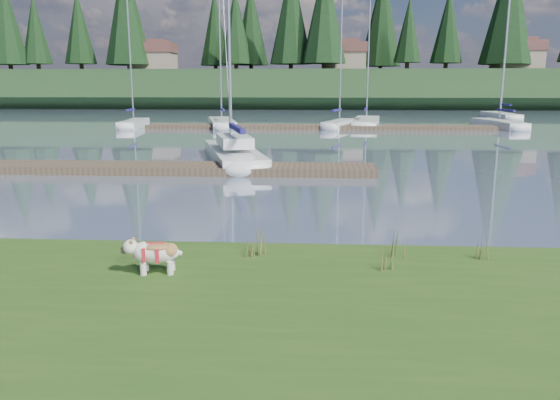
{
  "coord_description": "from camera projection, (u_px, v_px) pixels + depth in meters",
  "views": [
    {
      "loc": [
        1.61,
        -11.57,
        3.35
      ],
      "look_at": [
        0.95,
        -0.5,
        0.98
      ],
      "focal_mm": 35.0,
      "sensor_mm": 36.0,
      "label": 1
    }
  ],
  "objects": [
    {
      "name": "weed_0",
      "position": [
        260.0,
        240.0,
        9.74
      ],
      "size": [
        0.17,
        0.14,
        0.66
      ],
      "color": "#475B23",
      "rests_on": "bank"
    },
    {
      "name": "conifer_3",
      "position": [
        236.0,
        26.0,
        80.52
      ],
      "size": [
        4.84,
        4.84,
        12.25
      ],
      "color": "#382619",
      "rests_on": "ridge"
    },
    {
      "name": "conifer_4",
      "position": [
        325.0,
        10.0,
        73.61
      ],
      "size": [
        6.16,
        6.16,
        15.1
      ],
      "color": "#382619",
      "rests_on": "ridge"
    },
    {
      "name": "bank",
      "position": [
        168.0,
        369.0,
        6.2
      ],
      "size": [
        60.0,
        9.0,
        0.35
      ],
      "primitive_type": "cube",
      "color": "#2E4E18",
      "rests_on": "ground"
    },
    {
      "name": "sailboat_main",
      "position": [
        231.0,
        150.0,
        24.66
      ],
      "size": [
        4.2,
        9.29,
        13.12
      ],
      "rotation": [
        0.0,
        0.0,
        1.84
      ],
      "color": "white",
      "rests_on": "ground"
    },
    {
      "name": "weed_4",
      "position": [
        387.0,
        258.0,
        8.95
      ],
      "size": [
        0.17,
        0.14,
        0.49
      ],
      "color": "#475B23",
      "rests_on": "bank"
    },
    {
      "name": "weed_1",
      "position": [
        253.0,
        246.0,
        9.64
      ],
      "size": [
        0.17,
        0.14,
        0.47
      ],
      "color": "#475B23",
      "rests_on": "bank"
    },
    {
      "name": "conifer_6",
      "position": [
        509.0,
        4.0,
        73.91
      ],
      "size": [
        7.04,
        7.04,
        17.0
      ],
      "color": "#382619",
      "rests_on": "ridge"
    },
    {
      "name": "weed_3",
      "position": [
        132.0,
        240.0,
        9.94
      ],
      "size": [
        0.17,
        0.14,
        0.49
      ],
      "color": "#475B23",
      "rests_on": "bank"
    },
    {
      "name": "house_1",
      "position": [
        344.0,
        56.0,
        79.52
      ],
      "size": [
        6.3,
        5.3,
        4.65
      ],
      "color": "gray",
      "rests_on": "ridge"
    },
    {
      "name": "sailboat_bg_3",
      "position": [
        367.0,
        121.0,
        45.51
      ],
      "size": [
        3.18,
        9.79,
        13.94
      ],
      "rotation": [
        0.0,
        0.0,
        1.43
      ],
      "color": "white",
      "rests_on": "ground"
    },
    {
      "name": "ridge",
      "position": [
        303.0,
        90.0,
        82.83
      ],
      "size": [
        200.0,
        20.0,
        5.0
      ],
      "primitive_type": "cube",
      "color": "#1C341A",
      "rests_on": "ground"
    },
    {
      "name": "house_0",
      "position": [
        153.0,
        56.0,
        80.19
      ],
      "size": [
        6.3,
        5.3,
        4.65
      ],
      "color": "gray",
      "rests_on": "ridge"
    },
    {
      "name": "dock_near",
      "position": [
        167.0,
        168.0,
        21.08
      ],
      "size": [
        16.0,
        2.0,
        0.3
      ],
      "primitive_type": "cube",
      "color": "#4C3D2C",
      "rests_on": "ground"
    },
    {
      "name": "sailboat_bg_5",
      "position": [
        498.0,
        115.0,
        54.27
      ],
      "size": [
        1.84,
        8.35,
        11.83
      ],
      "rotation": [
        0.0,
        0.0,
        1.6
      ],
      "color": "white",
      "rests_on": "ground"
    },
    {
      "name": "conifer_1",
      "position": [
        35.0,
        30.0,
        81.4
      ],
      "size": [
        4.4,
        4.4,
        11.3
      ],
      "color": "#382619",
      "rests_on": "ridge"
    },
    {
      "name": "sailboat_bg_2",
      "position": [
        341.0,
        123.0,
        42.9
      ],
      "size": [
        3.21,
        6.57,
        9.93
      ],
      "rotation": [
        0.0,
        0.0,
        1.26
      ],
      "color": "white",
      "rests_on": "ground"
    },
    {
      "name": "sailboat_bg_4",
      "position": [
        495.0,
        123.0,
        43.11
      ],
      "size": [
        2.46,
        7.98,
        11.59
      ],
      "rotation": [
        0.0,
        0.0,
        1.69
      ],
      "color": "white",
      "rests_on": "ground"
    },
    {
      "name": "weed_2",
      "position": [
        398.0,
        244.0,
        9.63
      ],
      "size": [
        0.17,
        0.14,
        0.54
      ],
      "color": "#475B23",
      "rests_on": "bank"
    },
    {
      "name": "mud_lip",
      "position": [
        228.0,
        258.0,
        10.52
      ],
      "size": [
        60.0,
        0.5,
        0.14
      ],
      "primitive_type": "cube",
      "color": "#33281C",
      "rests_on": "ground"
    },
    {
      "name": "conifer_5",
      "position": [
        409.0,
        30.0,
        77.29
      ],
      "size": [
        3.96,
        3.96,
        10.35
      ],
      "color": "#382619",
      "rests_on": "ridge"
    },
    {
      "name": "conifer_2",
      "position": [
        126.0,
        10.0,
        77.12
      ],
      "size": [
        6.6,
        6.6,
        16.05
      ],
      "color": "#382619",
      "rests_on": "ridge"
    },
    {
      "name": "ground",
      "position": [
        292.0,
        129.0,
        41.38
      ],
      "size": [
        200.0,
        200.0,
        0.0
      ],
      "primitive_type": "plane",
      "color": "slate",
      "rests_on": "ground"
    },
    {
      "name": "dock_far",
      "position": [
        318.0,
        127.0,
        41.23
      ],
      "size": [
        26.0,
        2.2,
        0.3
      ],
      "primitive_type": "cube",
      "color": "#4C3D2C",
      "rests_on": "ground"
    },
    {
      "name": "sailboat_bg_0",
      "position": [
        135.0,
        123.0,
        43.45
      ],
      "size": [
        1.98,
        6.78,
        9.84
      ],
      "rotation": [
        0.0,
        0.0,
        1.67
      ],
      "color": "white",
      "rests_on": "ground"
    },
    {
      "name": "sailboat_bg_1",
      "position": [
        221.0,
        122.0,
        44.41
      ],
      "size": [
        3.69,
        8.94,
        13.0
      ],
      "rotation": [
        0.0,
        0.0,
        1.8
      ],
      "color": "white",
      "rests_on": "ground"
    },
    {
      "name": "weed_5",
      "position": [
        483.0,
        247.0,
        9.47
      ],
      "size": [
        0.17,
        0.14,
        0.54
      ],
      "color": "#475B23",
      "rests_on": "bank"
    },
    {
      "name": "house_2",
      "position": [
        517.0,
        55.0,
        76.16
      ],
      "size": [
        6.3,
        5.3,
        4.65
      ],
      "color": "gray",
      "rests_on": "ridge"
    },
    {
      "name": "bulldog",
      "position": [
        155.0,
        252.0,
        8.79
      ],
      "size": [
        0.95,
        0.46,
        0.56
      ],
      "rotation": [
        0.0,
        0.0,
        3.27
      ],
      "color": "silver",
      "rests_on": "bank"
    }
  ]
}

